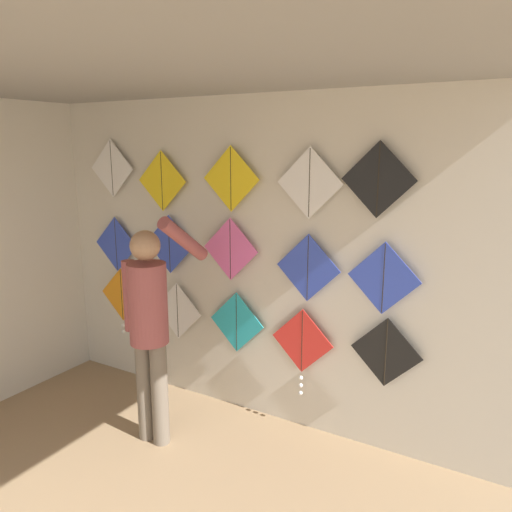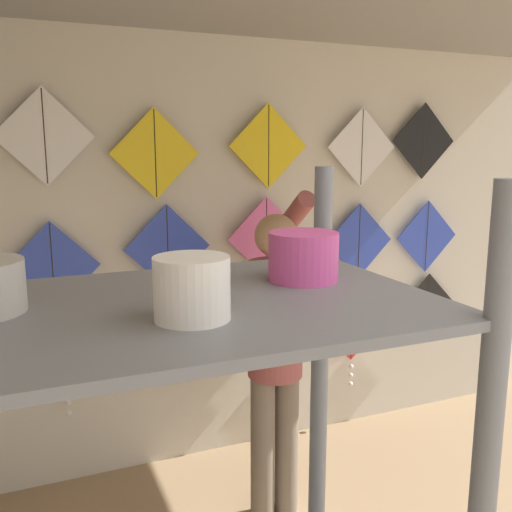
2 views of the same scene
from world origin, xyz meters
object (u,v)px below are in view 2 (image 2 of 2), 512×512
at_px(kite_5, 52,268).
at_px(kite_9, 427,237).
at_px(kite_3, 352,330).
at_px(kite_6, 168,248).
at_px(kite_10, 44,136).
at_px(kite_8, 359,241).
at_px(kite_4, 428,308).
at_px(kite_12, 268,146).
at_px(kite_11, 155,154).
at_px(kite_13, 362,147).
at_px(kite_2, 273,330).
at_px(shopkeeper, 274,340).
at_px(kite_0, 65,355).
at_px(kite_7, 266,237).
at_px(kite_14, 424,141).
at_px(kite_1, 181,343).

xyz_separation_m(kite_5, kite_9, (2.72, 0.00, 0.02)).
bearing_deg(kite_3, kite_6, 179.96).
relative_size(kite_6, kite_10, 1.00).
bearing_deg(kite_5, kite_8, 0.00).
relative_size(kite_4, kite_12, 1.00).
xyz_separation_m(kite_9, kite_11, (-2.09, 0.00, 0.64)).
relative_size(kite_10, kite_13, 1.00).
xyz_separation_m(kite_2, kite_6, (-0.74, 0.00, 0.64)).
xyz_separation_m(shopkeeper, kite_13, (1.01, 0.75, 1.05)).
height_order(kite_11, kite_12, kite_12).
height_order(kite_0, kite_7, kite_7).
relative_size(kite_2, kite_13, 1.00).
relative_size(kite_2, kite_5, 1.00).
distance_m(shopkeeper, kite_8, 1.31).
relative_size(shopkeeper, kite_13, 3.39).
xyz_separation_m(kite_13, kite_14, (0.53, 0.00, 0.04)).
bearing_deg(kite_12, kite_2, 0.00).
bearing_deg(kite_2, kite_0, -179.97).
bearing_deg(kite_9, kite_7, 180.00).
xyz_separation_m(kite_3, kite_9, (0.65, 0.00, 0.67)).
xyz_separation_m(kite_4, kite_14, (-0.13, 0.00, 1.29)).
xyz_separation_m(kite_8, kite_12, (-0.72, 0.00, 0.68)).
distance_m(kite_10, kite_12, 1.38).
height_order(kite_7, kite_10, kite_10).
relative_size(shopkeeper, kite_11, 3.39).
bearing_deg(kite_5, kite_4, 0.00).
relative_size(shopkeeper, kite_5, 3.39).
distance_m(kite_0, kite_3, 2.04).
bearing_deg(kite_1, kite_13, 0.00).
distance_m(kite_5, kite_12, 1.55).
bearing_deg(kite_0, kite_12, 0.03).
bearing_deg(shopkeeper, kite_8, 35.25).
height_order(kite_6, kite_12, kite_12).
height_order(kite_13, kite_14, kite_14).
relative_size(kite_9, kite_11, 1.00).
bearing_deg(kite_3, kite_12, 179.92).
bearing_deg(shopkeeper, kite_10, 144.53).
distance_m(kite_1, kite_4, 2.01).
height_order(kite_0, kite_10, kite_10).
xyz_separation_m(shopkeeper, kite_3, (0.98, 0.74, -0.29)).
distance_m(kite_1, kite_6, 0.65).
height_order(kite_2, kite_4, kite_4).
xyz_separation_m(kite_2, kite_8, (0.68, 0.00, 0.58)).
xyz_separation_m(kite_1, kite_13, (1.35, 0.00, 1.27)).
distance_m(kite_6, kite_9, 2.03).
height_order(kite_5, kite_9, kite_9).
xyz_separation_m(kite_6, kite_10, (-0.69, 0.00, 0.68)).
distance_m(kite_7, kite_13, 0.95).
relative_size(kite_9, kite_12, 1.00).
height_order(kite_1, kite_11, kite_11).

